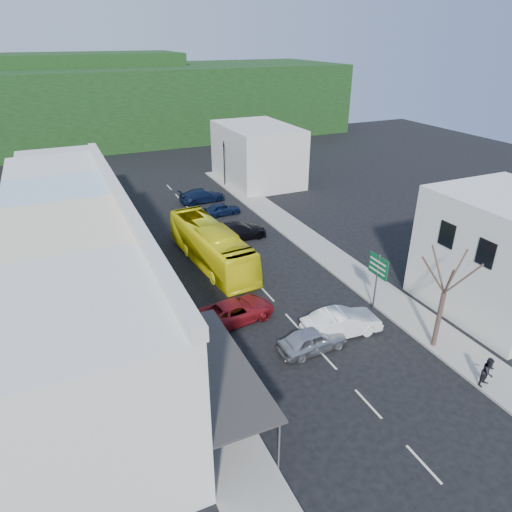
{
  "coord_description": "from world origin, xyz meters",
  "views": [
    {
      "loc": [
        -12.51,
        -21.73,
        17.11
      ],
      "look_at": [
        0.0,
        6.0,
        2.2
      ],
      "focal_mm": 32.0,
      "sensor_mm": 36.0,
      "label": 1
    }
  ],
  "objects_px": {
    "car_red": "(236,311)",
    "pedestrian_right": "(488,372)",
    "bus": "(211,247)",
    "traffic_signal": "(224,164)",
    "pedestrian_left": "(162,335)",
    "car_silver": "(312,340)",
    "car_white": "(341,325)",
    "street_tree": "(444,293)",
    "direction_sign": "(376,283)"
  },
  "relations": [
    {
      "from": "car_silver",
      "to": "pedestrian_right",
      "type": "distance_m",
      "value": 9.51
    },
    {
      "from": "car_red",
      "to": "pedestrian_left",
      "type": "distance_m",
      "value": 5.25
    },
    {
      "from": "pedestrian_right",
      "to": "street_tree",
      "type": "distance_m",
      "value": 4.73
    },
    {
      "from": "street_tree",
      "to": "pedestrian_right",
      "type": "bearing_deg",
      "value": -90.28
    },
    {
      "from": "pedestrian_left",
      "to": "car_white",
      "type": "bearing_deg",
      "value": -83.54
    },
    {
      "from": "car_white",
      "to": "traffic_signal",
      "type": "bearing_deg",
      "value": -3.01
    },
    {
      "from": "bus",
      "to": "direction_sign",
      "type": "bearing_deg",
      "value": -58.85
    },
    {
      "from": "direction_sign",
      "to": "traffic_signal",
      "type": "xyz_separation_m",
      "value": [
        0.71,
        30.65,
        0.68
      ]
    },
    {
      "from": "car_red",
      "to": "street_tree",
      "type": "bearing_deg",
      "value": -134.76
    },
    {
      "from": "direction_sign",
      "to": "car_silver",
      "type": "bearing_deg",
      "value": -161.19
    },
    {
      "from": "car_red",
      "to": "car_white",
      "type": "bearing_deg",
      "value": -134.41
    },
    {
      "from": "direction_sign",
      "to": "traffic_signal",
      "type": "height_order",
      "value": "traffic_signal"
    },
    {
      "from": "bus",
      "to": "car_red",
      "type": "height_order",
      "value": "bus"
    },
    {
      "from": "bus",
      "to": "street_tree",
      "type": "xyz_separation_m",
      "value": [
        8.55,
        -15.96,
        2.24
      ]
    },
    {
      "from": "bus",
      "to": "pedestrian_right",
      "type": "distance_m",
      "value": 21.55
    },
    {
      "from": "pedestrian_left",
      "to": "traffic_signal",
      "type": "relative_size",
      "value": 0.31
    },
    {
      "from": "car_white",
      "to": "traffic_signal",
      "type": "height_order",
      "value": "traffic_signal"
    },
    {
      "from": "pedestrian_right",
      "to": "car_red",
      "type": "bearing_deg",
      "value": 121.79
    },
    {
      "from": "bus",
      "to": "street_tree",
      "type": "bearing_deg",
      "value": -66.29
    },
    {
      "from": "pedestrian_left",
      "to": "direction_sign",
      "type": "height_order",
      "value": "direction_sign"
    },
    {
      "from": "pedestrian_left",
      "to": "pedestrian_right",
      "type": "bearing_deg",
      "value": -101.88
    },
    {
      "from": "car_silver",
      "to": "car_white",
      "type": "xyz_separation_m",
      "value": [
        2.51,
        0.66,
        0.0
      ]
    },
    {
      "from": "direction_sign",
      "to": "street_tree",
      "type": "distance_m",
      "value": 5.31
    },
    {
      "from": "bus",
      "to": "direction_sign",
      "type": "relative_size",
      "value": 2.81
    },
    {
      "from": "pedestrian_left",
      "to": "traffic_signal",
      "type": "xyz_separation_m",
      "value": [
        14.97,
        29.09,
        1.74
      ]
    },
    {
      "from": "bus",
      "to": "pedestrian_left",
      "type": "distance_m",
      "value": 11.41
    },
    {
      "from": "car_red",
      "to": "pedestrian_right",
      "type": "relative_size",
      "value": 2.71
    },
    {
      "from": "pedestrian_left",
      "to": "traffic_signal",
      "type": "bearing_deg",
      "value": -4.37
    },
    {
      "from": "car_silver",
      "to": "pedestrian_right",
      "type": "bearing_deg",
      "value": -136.43
    },
    {
      "from": "street_tree",
      "to": "traffic_signal",
      "type": "bearing_deg",
      "value": 89.96
    },
    {
      "from": "car_white",
      "to": "traffic_signal",
      "type": "xyz_separation_m",
      "value": [
        4.39,
        32.2,
        2.04
      ]
    },
    {
      "from": "bus",
      "to": "pedestrian_right",
      "type": "bearing_deg",
      "value": -71.13
    },
    {
      "from": "car_white",
      "to": "pedestrian_right",
      "type": "distance_m",
      "value": 8.45
    },
    {
      "from": "bus",
      "to": "street_tree",
      "type": "height_order",
      "value": "street_tree"
    },
    {
      "from": "bus",
      "to": "car_white",
      "type": "bearing_deg",
      "value": -76.02
    },
    {
      "from": "car_white",
      "to": "direction_sign",
      "type": "height_order",
      "value": "direction_sign"
    },
    {
      "from": "pedestrian_right",
      "to": "direction_sign",
      "type": "xyz_separation_m",
      "value": [
        -0.66,
        8.79,
        1.06
      ]
    },
    {
      "from": "car_red",
      "to": "direction_sign",
      "type": "bearing_deg",
      "value": -112.95
    },
    {
      "from": "car_silver",
      "to": "pedestrian_left",
      "type": "xyz_separation_m",
      "value": [
        -8.07,
        3.77,
        0.3
      ]
    },
    {
      "from": "car_white",
      "to": "car_red",
      "type": "xyz_separation_m",
      "value": [
        -5.44,
        4.14,
        0.0
      ]
    },
    {
      "from": "pedestrian_left",
      "to": "pedestrian_right",
      "type": "height_order",
      "value": "same"
    },
    {
      "from": "bus",
      "to": "car_silver",
      "type": "relative_size",
      "value": 2.64
    },
    {
      "from": "car_red",
      "to": "pedestrian_left",
      "type": "relative_size",
      "value": 2.71
    },
    {
      "from": "car_white",
      "to": "car_red",
      "type": "height_order",
      "value": "same"
    },
    {
      "from": "car_silver",
      "to": "car_red",
      "type": "distance_m",
      "value": 5.62
    },
    {
      "from": "pedestrian_right",
      "to": "traffic_signal",
      "type": "relative_size",
      "value": 0.31
    },
    {
      "from": "car_silver",
      "to": "bus",
      "type": "bearing_deg",
      "value": 4.61
    },
    {
      "from": "pedestrian_left",
      "to": "direction_sign",
      "type": "distance_m",
      "value": 14.39
    },
    {
      "from": "car_silver",
      "to": "traffic_signal",
      "type": "relative_size",
      "value": 0.8
    },
    {
      "from": "bus",
      "to": "traffic_signal",
      "type": "xyz_separation_m",
      "value": [
        8.58,
        19.66,
        1.19
      ]
    }
  ]
}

